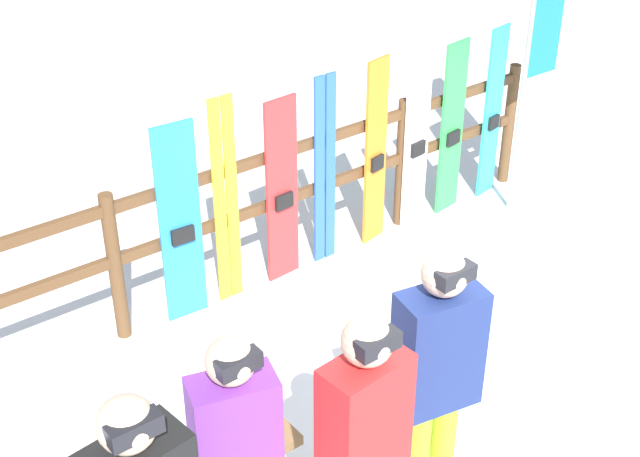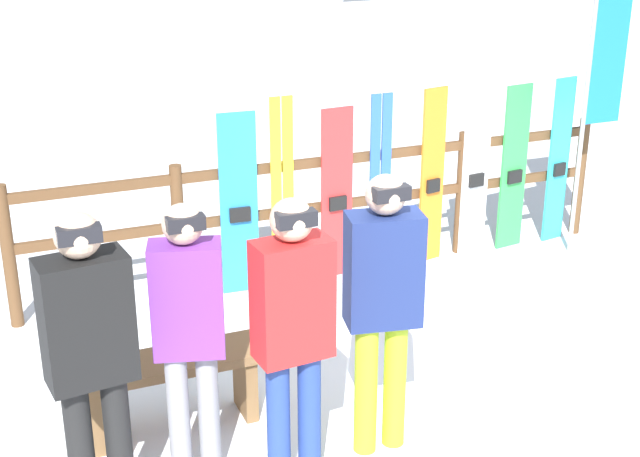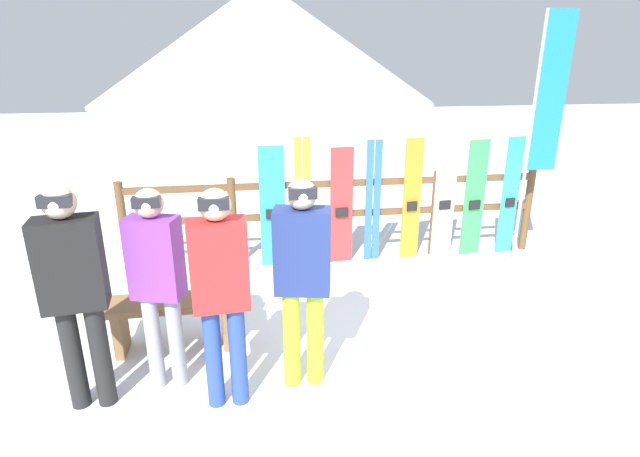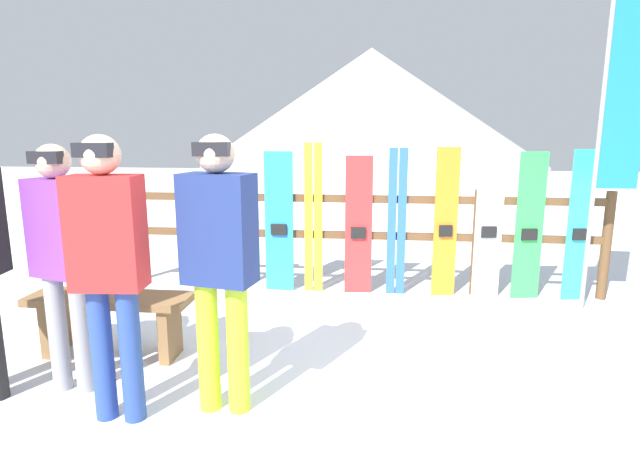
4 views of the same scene
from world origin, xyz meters
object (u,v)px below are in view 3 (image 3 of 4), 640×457
person_black (74,285)px  snowboard_white (445,199)px  snowboard_green (474,199)px  bench (173,313)px  person_navy (303,270)px  person_purple (157,275)px  snowboard_blue (273,208)px  ski_pair_yellow (303,203)px  snowboard_cyan (510,197)px  snowboard_orange (412,200)px  person_red (221,284)px  snowboard_red (342,207)px  ski_pair_blue (373,202)px  rental_flag (543,113)px

person_black → snowboard_white: 4.51m
snowboard_green → bench: bearing=-154.0°
snowboard_green → person_navy: bearing=-136.0°
person_purple → snowboard_blue: person_purple is taller
ski_pair_yellow → snowboard_cyan: 2.75m
ski_pair_yellow → snowboard_orange: (1.40, -0.00, -0.03)m
bench → person_navy: bearing=-31.1°
person_red → bench: bearing=120.7°
snowboard_white → person_black: bearing=-146.7°
ski_pair_yellow → snowboard_orange: bearing=-0.1°
person_navy → ski_pair_yellow: (0.28, 2.44, -0.20)m
person_navy → snowboard_orange: 2.97m
person_red → person_navy: (0.61, 0.17, -0.01)m
person_navy → snowboard_blue: size_ratio=1.13×
bench → person_black: (-0.54, -0.70, 0.66)m
snowboard_red → snowboard_green: 1.77m
bench → snowboard_white: 3.71m
person_navy → ski_pair_blue: (1.17, 2.44, -0.22)m
snowboard_red → ski_pair_blue: ski_pair_blue is taller
person_navy → snowboard_green: 3.53m
person_purple → snowboard_blue: bearing=66.6°
person_purple → snowboard_orange: 3.62m
ski_pair_yellow → person_black: bearing=-127.8°
snowboard_orange → snowboard_white: snowboard_orange is taller
person_black → snowboard_green: size_ratio=1.13×
person_black → snowboard_blue: 2.93m
bench → rental_flag: (4.22, 1.44, 1.54)m
person_red → person_purple: 0.57m
person_navy → person_purple: (-1.10, 0.13, -0.03)m
snowboard_orange → snowboard_white: size_ratio=1.00×
snowboard_orange → person_purple: bearing=-140.3°
snowboard_blue → rental_flag: bearing=-6.0°
person_red → ski_pair_yellow: person_red is taller
snowboard_blue → snowboard_red: (0.87, -0.00, -0.02)m
bench → person_purple: (0.01, -0.54, 0.63)m
snowboard_blue → ski_pair_blue: (1.27, 0.00, 0.02)m
person_navy → snowboard_orange: person_navy is taller
snowboard_orange → person_navy: bearing=-124.6°
ski_pair_blue → rental_flag: (1.94, -0.34, 1.11)m
snowboard_red → snowboard_green: snowboard_green is taller
person_purple → snowboard_orange: person_purple is taller
bench → snowboard_blue: snowboard_blue is taller
person_red → ski_pair_yellow: size_ratio=1.06×
snowboard_orange → snowboard_cyan: 1.34m
ski_pair_yellow → snowboard_green: size_ratio=1.06×
person_navy → ski_pair_blue: person_navy is taller
person_red → person_purple: person_red is taller
snowboard_white → bench: bearing=-151.2°
bench → rental_flag: bearing=18.9°
rental_flag → ski_pair_blue: bearing=170.1°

